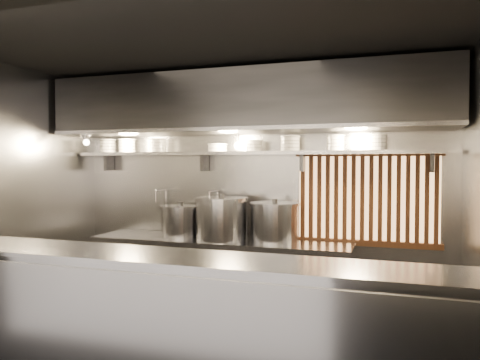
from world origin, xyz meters
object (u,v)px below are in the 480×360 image
Objects in this scene: stock_pot_left at (180,221)px; stock_pot_right at (222,218)px; pendant_bulb at (238,146)px; stock_pot_mid at (275,222)px; heat_lamp at (85,138)px.

stock_pot_right reaches higher than stock_pot_left.
pendant_bulb reaches higher than stock_pot_mid.
heat_lamp is 0.60× the size of stock_pot_mid.
pendant_bulb is at bearing 35.84° from stock_pot_right.
stock_pot_left is at bearing 16.21° from heat_lamp.
stock_pot_right is at bearing -171.02° from stock_pot_mid.
stock_pot_left is (1.09, 0.32, -0.98)m from heat_lamp.
pendant_bulb is 0.95m from stock_pot_mid.
pendant_bulb reaches higher than stock_pot_right.
stock_pot_left is (-0.71, -0.03, -0.88)m from pendant_bulb.
stock_pot_left is at bearing -177.29° from pendant_bulb.
pendant_bulb is 1.13m from stock_pot_left.
stock_pot_right reaches higher than stock_pot_mid.
heat_lamp is 1.83m from pendant_bulb.
stock_pot_right is (1.64, 0.23, -0.93)m from heat_lamp.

